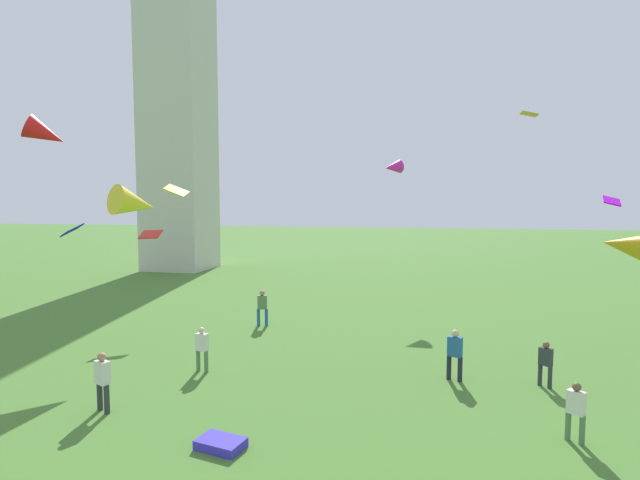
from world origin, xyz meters
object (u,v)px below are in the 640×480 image
kite_flying_1 (46,134)px  kite_bundle_0 (221,444)px  person_2 (545,361)px  kite_flying_3 (612,201)px  monument_obelisk (176,22)px  person_5 (262,306)px  kite_flying_4 (72,230)px  kite_flying_7 (529,114)px  person_1 (103,378)px  person_4 (576,409)px  kite_flying_9 (135,204)px  kite_flying_2 (176,191)px  person_3 (202,347)px  kite_flying_5 (151,234)px  kite_flying_6 (392,167)px  kite_flying_0 (627,246)px  person_0 (455,352)px

kite_flying_1 → kite_bundle_0: bearing=-151.3°
person_2 → kite_flying_3: (4.10, 6.40, 5.49)m
monument_obelisk → person_5: size_ratio=24.97×
kite_flying_4 → kite_flying_7: (22.89, 2.23, 5.58)m
monument_obelisk → person_1: size_ratio=25.16×
person_2 → kite_bundle_0: person_2 is taller
person_4 → kite_flying_9: bearing=-161.7°
kite_flying_2 → kite_bundle_0: size_ratio=1.02×
person_2 → person_4: bearing=-51.8°
person_3 → kite_flying_9: kite_flying_9 is taller
kite_flying_5 → kite_flying_6: bearing=-8.0°
kite_flying_1 → kite_bundle_0: 12.74m
person_4 → kite_bundle_0: bearing=-127.8°
kite_flying_2 → kite_flying_4: 5.79m
person_5 → kite_flying_5: size_ratio=1.09×
monument_obelisk → kite_flying_4: monument_obelisk is taller
kite_flying_1 → kite_flying_2: (-0.35, 10.08, -1.79)m
kite_flying_3 → kite_bundle_0: 19.31m
monument_obelisk → kite_flying_0: monument_obelisk is taller
kite_flying_2 → kite_bundle_0: kite_flying_2 is taller
person_4 → kite_flying_7: (0.84, 10.96, 9.53)m
kite_flying_0 → kite_flying_5: size_ratio=1.27×
person_0 → kite_flying_9: kite_flying_9 is taller
person_2 → kite_bundle_0: size_ratio=1.33×
kite_flying_4 → person_1: bearing=-127.2°
kite_flying_0 → kite_flying_5: 31.33m
person_0 → person_1: (-10.55, -4.81, -0.00)m
kite_flying_3 → kite_flying_6: (-10.16, 7.93, 2.22)m
kite_flying_4 → kite_flying_7: kite_flying_7 is taller
person_3 → kite_flying_4: (-10.09, 5.82, 3.91)m
kite_flying_5 → person_4: bearing=-41.2°
person_5 → person_2: bearing=-41.6°
kite_flying_6 → kite_bundle_0: (-3.15, -20.45, -8.48)m
person_4 → kite_flying_9: size_ratio=0.63×
person_1 → person_3: size_ratio=1.08×
kite_flying_3 → kite_flying_7: 5.37m
kite_flying_2 → kite_flying_4: kite_flying_2 is taller
kite_flying_1 → kite_flying_3: kite_flying_1 is taller
person_3 → kite_flying_1: size_ratio=0.95×
person_5 → kite_flying_0: (15.39, -3.37, 3.67)m
monument_obelisk → kite_flying_3: bearing=-30.8°
person_3 → person_4: person_3 is taller
kite_bundle_0 → person_5: bearing=103.6°
monument_obelisk → kite_flying_2: 24.67m
kite_flying_3 → kite_bundle_0: size_ratio=0.88×
person_1 → kite_flying_3: kite_flying_3 is taller
kite_flying_9 → kite_flying_7: bearing=-137.4°
kite_flying_1 → kite_flying_5: size_ratio=1.05×
kite_flying_5 → kite_flying_4: bearing=-79.5°
person_1 → kite_flying_1: kite_flying_1 is taller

